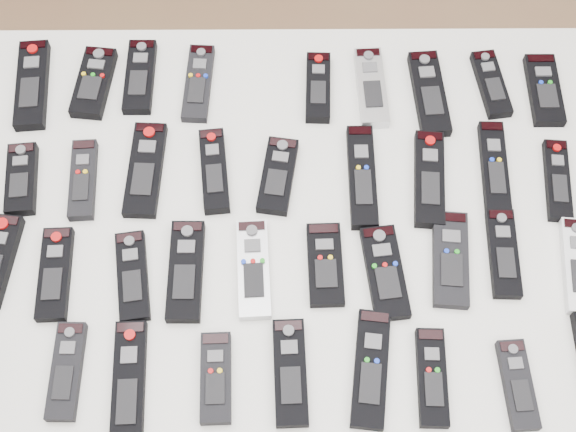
{
  "coord_description": "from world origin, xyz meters",
  "views": [
    {
      "loc": [
        -0.09,
        -0.62,
        2.07
      ],
      "look_at": [
        -0.09,
        0.03,
        0.8
      ],
      "focal_mm": 50.0,
      "sensor_mm": 36.0,
      "label": 1
    }
  ],
  "objects_px": {
    "remote_20": "(133,276)",
    "remote_31": "(216,378)",
    "remote_14": "(362,177)",
    "remote_33": "(371,369)",
    "remote_3": "(198,83)",
    "table": "(288,235)",
    "remote_16": "(494,168)",
    "remote_17": "(557,180)",
    "remote_8": "(544,90)",
    "remote_32": "(290,372)",
    "remote_2": "(140,77)",
    "remote_6": "(429,94)",
    "remote_1": "(94,83)",
    "remote_9": "(22,179)",
    "remote_12": "(214,171)",
    "remote_34": "(432,377)",
    "remote_5": "(371,88)",
    "remote_11": "(145,170)",
    "remote_15": "(429,179)",
    "remote_21": "(186,271)",
    "remote_23": "(325,265)",
    "remote_10": "(83,180)",
    "remote_4": "(318,88)",
    "remote_22": "(253,269)",
    "remote_29": "(66,371)",
    "remote_25": "(450,259)",
    "remote_26": "(503,253)",
    "remote_0": "(32,85)",
    "remote_13": "(278,176)",
    "remote_35": "(518,385)",
    "remote_30": "(129,385)",
    "remote_7": "(491,84)",
    "remote_19": "(55,274)",
    "remote_24": "(385,273)"
  },
  "relations": [
    {
      "from": "remote_3",
      "to": "remote_23",
      "type": "bearing_deg",
      "value": -55.41
    },
    {
      "from": "remote_20",
      "to": "remote_31",
      "type": "height_order",
      "value": "remote_31"
    },
    {
      "from": "remote_19",
      "to": "remote_4",
      "type": "bearing_deg",
      "value": 38.09
    },
    {
      "from": "remote_8",
      "to": "remote_32",
      "type": "bearing_deg",
      "value": -131.46
    },
    {
      "from": "remote_14",
      "to": "remote_33",
      "type": "relative_size",
      "value": 1.06
    },
    {
      "from": "remote_17",
      "to": "remote_33",
      "type": "relative_size",
      "value": 0.84
    },
    {
      "from": "remote_5",
      "to": "table",
      "type": "bearing_deg",
      "value": -122.55
    },
    {
      "from": "remote_6",
      "to": "remote_25",
      "type": "xyz_separation_m",
      "value": [
        0.01,
        -0.35,
        -0.0
      ]
    },
    {
      "from": "remote_1",
      "to": "remote_23",
      "type": "relative_size",
      "value": 1.03
    },
    {
      "from": "remote_33",
      "to": "remote_6",
      "type": "bearing_deg",
      "value": 82.28
    },
    {
      "from": "remote_2",
      "to": "remote_32",
      "type": "xyz_separation_m",
      "value": [
        0.29,
        -0.6,
        0.0
      ]
    },
    {
      "from": "remote_16",
      "to": "remote_20",
      "type": "height_order",
      "value": "remote_16"
    },
    {
      "from": "remote_12",
      "to": "remote_31",
      "type": "relative_size",
      "value": 1.15
    },
    {
      "from": "remote_9",
      "to": "remote_11",
      "type": "bearing_deg",
      "value": -0.31
    },
    {
      "from": "remote_6",
      "to": "remote_32",
      "type": "bearing_deg",
      "value": -120.41
    },
    {
      "from": "remote_5",
      "to": "remote_11",
      "type": "bearing_deg",
      "value": -159.54
    },
    {
      "from": "remote_3",
      "to": "table",
      "type": "bearing_deg",
      "value": -56.67
    },
    {
      "from": "remote_29",
      "to": "remote_35",
      "type": "distance_m",
      "value": 0.73
    },
    {
      "from": "remote_22",
      "to": "table",
      "type": "bearing_deg",
      "value": 55.51
    },
    {
      "from": "remote_3",
      "to": "remote_13",
      "type": "height_order",
      "value": "remote_13"
    },
    {
      "from": "remote_22",
      "to": "remote_31",
      "type": "relative_size",
      "value": 1.22
    },
    {
      "from": "remote_34",
      "to": "remote_31",
      "type": "bearing_deg",
      "value": -178.49
    },
    {
      "from": "remote_17",
      "to": "remote_5",
      "type": "bearing_deg",
      "value": 152.63
    },
    {
      "from": "remote_15",
      "to": "remote_21",
      "type": "xyz_separation_m",
      "value": [
        -0.44,
        -0.18,
        0.0
      ]
    },
    {
      "from": "remote_17",
      "to": "remote_31",
      "type": "distance_m",
      "value": 0.71
    },
    {
      "from": "table",
      "to": "remote_10",
      "type": "relative_size",
      "value": 7.79
    },
    {
      "from": "remote_1",
      "to": "remote_17",
      "type": "distance_m",
      "value": 0.9
    },
    {
      "from": "remote_5",
      "to": "remote_31",
      "type": "relative_size",
      "value": 1.19
    },
    {
      "from": "remote_13",
      "to": "remote_24",
      "type": "distance_m",
      "value": 0.27
    },
    {
      "from": "remote_17",
      "to": "remote_26",
      "type": "xyz_separation_m",
      "value": [
        -0.12,
        -0.15,
        0.0
      ]
    },
    {
      "from": "remote_3",
      "to": "remote_22",
      "type": "relative_size",
      "value": 0.97
    },
    {
      "from": "remote_0",
      "to": "remote_3",
      "type": "bearing_deg",
      "value": -3.79
    },
    {
      "from": "remote_4",
      "to": "remote_7",
      "type": "relative_size",
      "value": 1.02
    },
    {
      "from": "remote_9",
      "to": "remote_30",
      "type": "distance_m",
      "value": 0.45
    },
    {
      "from": "remote_1",
      "to": "remote_6",
      "type": "relative_size",
      "value": 0.83
    },
    {
      "from": "remote_4",
      "to": "remote_2",
      "type": "bearing_deg",
      "value": 177.16
    },
    {
      "from": "remote_3",
      "to": "remote_2",
      "type": "bearing_deg",
      "value": 175.45
    },
    {
      "from": "remote_2",
      "to": "remote_12",
      "type": "height_order",
      "value": "remote_12"
    },
    {
      "from": "remote_4",
      "to": "remote_29",
      "type": "distance_m",
      "value": 0.7
    },
    {
      "from": "remote_4",
      "to": "remote_31",
      "type": "xyz_separation_m",
      "value": [
        -0.18,
        -0.58,
        0.0
      ]
    },
    {
      "from": "remote_6",
      "to": "remote_0",
      "type": "bearing_deg",
      "value": 174.12
    },
    {
      "from": "remote_9",
      "to": "remote_12",
      "type": "distance_m",
      "value": 0.35
    },
    {
      "from": "remote_5",
      "to": "remote_8",
      "type": "bearing_deg",
      "value": -3.67
    },
    {
      "from": "remote_2",
      "to": "remote_16",
      "type": "relative_size",
      "value": 0.87
    },
    {
      "from": "remote_11",
      "to": "remote_26",
      "type": "distance_m",
      "value": 0.66
    },
    {
      "from": "remote_5",
      "to": "remote_10",
      "type": "relative_size",
      "value": 1.1
    },
    {
      "from": "remote_32",
      "to": "remote_34",
      "type": "height_order",
      "value": "same"
    },
    {
      "from": "remote_31",
      "to": "table",
      "type": "bearing_deg",
      "value": 66.08
    },
    {
      "from": "remote_10",
      "to": "remote_16",
      "type": "relative_size",
      "value": 0.83
    },
    {
      "from": "remote_26",
      "to": "remote_32",
      "type": "height_order",
      "value": "remote_32"
    }
  ]
}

